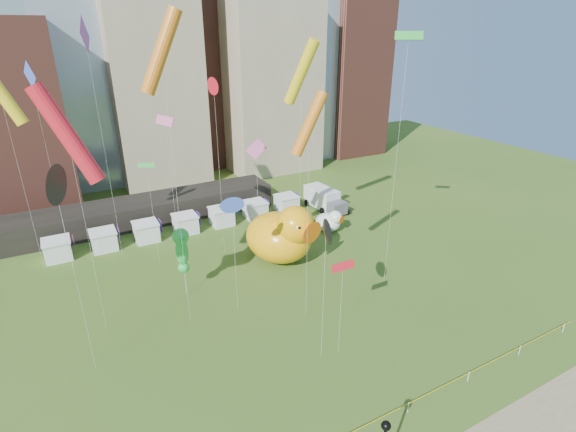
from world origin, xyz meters
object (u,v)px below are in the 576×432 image
small_duck (330,221)px  seahorse_green (182,247)px  seahorse_purple (301,237)px  box_truck (324,199)px  big_duck (282,235)px

small_duck → seahorse_green: 21.96m
small_duck → seahorse_green: bearing=170.7°
seahorse_purple → box_truck: (10.82, 11.69, -1.38)m
box_truck → seahorse_purple: bearing=-138.0°
seahorse_purple → small_duck: bearing=49.2°
small_duck → big_duck: bearing=179.5°
seahorse_green → box_truck: 27.60m
seahorse_purple → box_truck: size_ratio=0.58×
seahorse_green → seahorse_purple: (13.58, 0.65, -2.38)m
big_duck → seahorse_purple: size_ratio=2.35×
seahorse_green → box_truck: seahorse_green is taller
seahorse_green → box_truck: bearing=29.1°
big_duck → seahorse_green: (-11.66, -1.55, 2.06)m
seahorse_purple → box_truck: seahorse_purple is taller
small_duck → seahorse_purple: seahorse_purple is taller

